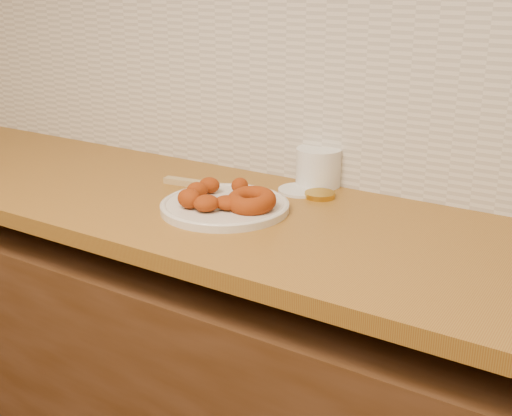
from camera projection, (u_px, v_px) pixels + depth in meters
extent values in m
cube|color=tan|center=(396.00, 9.00, 1.50)|extent=(4.00, 0.02, 2.70)
cube|color=olive|center=(113.00, 189.00, 1.74)|extent=(2.30, 0.62, 0.04)
cube|color=beige|center=(389.00, 74.00, 1.54)|extent=(3.60, 0.02, 0.60)
cylinder|color=beige|center=(225.00, 207.00, 1.51)|extent=(0.30, 0.30, 0.02)
torus|color=#943105|center=(251.00, 200.00, 1.47)|extent=(0.13, 0.13, 0.05)
ellipsoid|color=#943105|center=(209.00, 185.00, 1.58)|extent=(0.06, 0.06, 0.04)
ellipsoid|color=#943105|center=(197.00, 191.00, 1.53)|extent=(0.07, 0.06, 0.04)
ellipsoid|color=#943105|center=(189.00, 199.00, 1.47)|extent=(0.07, 0.06, 0.05)
ellipsoid|color=#943105|center=(206.00, 203.00, 1.45)|extent=(0.08, 0.08, 0.04)
ellipsoid|color=#943105|center=(240.00, 186.00, 1.58)|extent=(0.06, 0.06, 0.04)
ellipsoid|color=#943105|center=(227.00, 203.00, 1.46)|extent=(0.07, 0.06, 0.03)
cylinder|color=silver|center=(319.00, 167.00, 1.69)|extent=(0.15, 0.15, 0.10)
cylinder|color=silver|center=(301.00, 190.00, 1.65)|extent=(0.15, 0.15, 0.01)
cylinder|color=#B98E26|center=(320.00, 195.00, 1.60)|extent=(0.09, 0.09, 0.01)
cube|color=tan|center=(199.00, 184.00, 1.68)|extent=(0.21, 0.05, 0.02)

